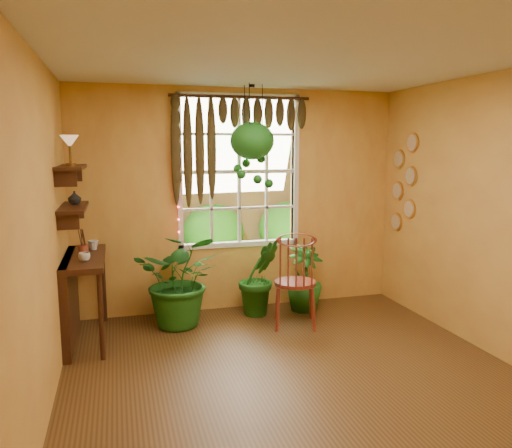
{
  "coord_description": "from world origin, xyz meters",
  "views": [
    {
      "loc": [
        -1.45,
        -3.66,
        2.0
      ],
      "look_at": [
        -0.1,
        1.15,
        1.22
      ],
      "focal_mm": 35.0,
      "sensor_mm": 36.0,
      "label": 1
    }
  ],
  "objects_px": {
    "potted_plant_left": "(181,279)",
    "hanging_basket": "(252,146)",
    "potted_plant_mid": "(259,277)",
    "windsor_chair": "(295,295)",
    "counter_ledge": "(75,290)"
  },
  "relations": [
    {
      "from": "potted_plant_left",
      "to": "potted_plant_mid",
      "type": "distance_m",
      "value": 0.96
    },
    {
      "from": "windsor_chair",
      "to": "counter_ledge",
      "type": "bearing_deg",
      "value": -167.05
    },
    {
      "from": "potted_plant_left",
      "to": "hanging_basket",
      "type": "height_order",
      "value": "hanging_basket"
    },
    {
      "from": "counter_ledge",
      "to": "windsor_chair",
      "type": "bearing_deg",
      "value": -4.62
    },
    {
      "from": "windsor_chair",
      "to": "potted_plant_left",
      "type": "height_order",
      "value": "windsor_chair"
    },
    {
      "from": "potted_plant_left",
      "to": "hanging_basket",
      "type": "relative_size",
      "value": 0.9
    },
    {
      "from": "hanging_basket",
      "to": "potted_plant_mid",
      "type": "bearing_deg",
      "value": -15.78
    },
    {
      "from": "hanging_basket",
      "to": "potted_plant_left",
      "type": "bearing_deg",
      "value": -169.68
    },
    {
      "from": "potted_plant_mid",
      "to": "hanging_basket",
      "type": "distance_m",
      "value": 1.55
    },
    {
      "from": "counter_ledge",
      "to": "hanging_basket",
      "type": "xyz_separation_m",
      "value": [
        1.98,
        0.33,
        1.46
      ]
    },
    {
      "from": "windsor_chair",
      "to": "potted_plant_left",
      "type": "relative_size",
      "value": 1.16
    },
    {
      "from": "windsor_chair",
      "to": "hanging_basket",
      "type": "relative_size",
      "value": 1.05
    },
    {
      "from": "potted_plant_left",
      "to": "hanging_basket",
      "type": "distance_m",
      "value": 1.71
    },
    {
      "from": "windsor_chair",
      "to": "hanging_basket",
      "type": "bearing_deg",
      "value": 142.29
    },
    {
      "from": "potted_plant_mid",
      "to": "hanging_basket",
      "type": "relative_size",
      "value": 0.77
    }
  ]
}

